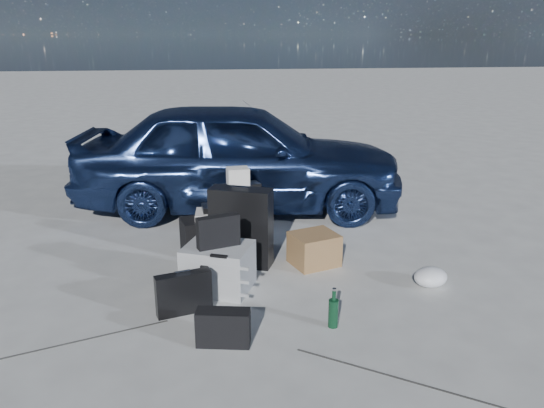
{
  "coord_description": "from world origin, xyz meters",
  "views": [
    {
      "loc": [
        -0.36,
        -3.84,
        2.06
      ],
      "look_at": [
        0.29,
        0.85,
        0.54
      ],
      "focal_mm": 35.0,
      "sensor_mm": 36.0,
      "label": 1
    }
  ],
  "objects_px": {
    "briefcase": "(184,293)",
    "suitcase_left": "(241,227)",
    "cardboard_box": "(314,249)",
    "pelican_case": "(218,267)",
    "green_bottle": "(334,309)",
    "car": "(240,156)",
    "suitcase_right": "(237,211)",
    "duffel_bag": "(217,233)"
  },
  "relations": [
    {
      "from": "briefcase",
      "to": "cardboard_box",
      "type": "bearing_deg",
      "value": 17.15
    },
    {
      "from": "duffel_bag",
      "to": "suitcase_right",
      "type": "bearing_deg",
      "value": 41.44
    },
    {
      "from": "briefcase",
      "to": "suitcase_right",
      "type": "xyz_separation_m",
      "value": [
        0.54,
        1.58,
        0.12
      ]
    },
    {
      "from": "pelican_case",
      "to": "duffel_bag",
      "type": "bearing_deg",
      "value": 111.89
    },
    {
      "from": "duffel_bag",
      "to": "cardboard_box",
      "type": "distance_m",
      "value": 1.01
    },
    {
      "from": "duffel_bag",
      "to": "briefcase",
      "type": "bearing_deg",
      "value": -116.87
    },
    {
      "from": "pelican_case",
      "to": "duffel_bag",
      "type": "relative_size",
      "value": 0.78
    },
    {
      "from": "pelican_case",
      "to": "cardboard_box",
      "type": "distance_m",
      "value": 0.98
    },
    {
      "from": "briefcase",
      "to": "green_bottle",
      "type": "bearing_deg",
      "value": -33.74
    },
    {
      "from": "suitcase_right",
      "to": "car",
      "type": "bearing_deg",
      "value": 67.98
    },
    {
      "from": "suitcase_left",
      "to": "duffel_bag",
      "type": "xyz_separation_m",
      "value": [
        -0.22,
        0.39,
        -0.2
      ]
    },
    {
      "from": "briefcase",
      "to": "green_bottle",
      "type": "xyz_separation_m",
      "value": [
        1.09,
        -0.36,
        -0.02
      ]
    },
    {
      "from": "briefcase",
      "to": "cardboard_box",
      "type": "relative_size",
      "value": 1.06
    },
    {
      "from": "cardboard_box",
      "to": "green_bottle",
      "type": "distance_m",
      "value": 1.12
    },
    {
      "from": "duffel_bag",
      "to": "green_bottle",
      "type": "height_order",
      "value": "duffel_bag"
    },
    {
      "from": "briefcase",
      "to": "duffel_bag",
      "type": "distance_m",
      "value": 1.28
    },
    {
      "from": "pelican_case",
      "to": "suitcase_right",
      "type": "height_order",
      "value": "suitcase_right"
    },
    {
      "from": "duffel_bag",
      "to": "green_bottle",
      "type": "xyz_separation_m",
      "value": [
        0.79,
        -1.6,
        -0.02
      ]
    },
    {
      "from": "briefcase",
      "to": "cardboard_box",
      "type": "height_order",
      "value": "briefcase"
    },
    {
      "from": "pelican_case",
      "to": "green_bottle",
      "type": "relative_size",
      "value": 1.8
    },
    {
      "from": "suitcase_left",
      "to": "briefcase",
      "type": "bearing_deg",
      "value": -98.44
    },
    {
      "from": "cardboard_box",
      "to": "duffel_bag",
      "type": "bearing_deg",
      "value": 151.43
    },
    {
      "from": "duffel_bag",
      "to": "pelican_case",
      "type": "bearing_deg",
      "value": -104.51
    },
    {
      "from": "car",
      "to": "briefcase",
      "type": "distance_m",
      "value": 2.69
    },
    {
      "from": "suitcase_right",
      "to": "duffel_bag",
      "type": "height_order",
      "value": "suitcase_right"
    },
    {
      "from": "briefcase",
      "to": "suitcase_left",
      "type": "xyz_separation_m",
      "value": [
        0.52,
        0.86,
        0.2
      ]
    },
    {
      "from": "briefcase",
      "to": "green_bottle",
      "type": "distance_m",
      "value": 1.15
    },
    {
      "from": "suitcase_left",
      "to": "green_bottle",
      "type": "distance_m",
      "value": 1.36
    },
    {
      "from": "car",
      "to": "suitcase_right",
      "type": "distance_m",
      "value": 1.06
    },
    {
      "from": "car",
      "to": "briefcase",
      "type": "xyz_separation_m",
      "value": [
        -0.64,
        -2.56,
        -0.5
      ]
    },
    {
      "from": "briefcase",
      "to": "suitcase_left",
      "type": "height_order",
      "value": "suitcase_left"
    },
    {
      "from": "briefcase",
      "to": "suitcase_left",
      "type": "bearing_deg",
      "value": 43.4
    },
    {
      "from": "pelican_case",
      "to": "green_bottle",
      "type": "distance_m",
      "value": 1.1
    },
    {
      "from": "suitcase_right",
      "to": "green_bottle",
      "type": "height_order",
      "value": "suitcase_right"
    },
    {
      "from": "pelican_case",
      "to": "suitcase_left",
      "type": "xyz_separation_m",
      "value": [
        0.23,
        0.48,
        0.17
      ]
    },
    {
      "from": "suitcase_left",
      "to": "cardboard_box",
      "type": "xyz_separation_m",
      "value": [
        0.67,
        -0.1,
        -0.22
      ]
    },
    {
      "from": "suitcase_left",
      "to": "duffel_bag",
      "type": "distance_m",
      "value": 0.49
    },
    {
      "from": "green_bottle",
      "to": "suitcase_right",
      "type": "bearing_deg",
      "value": 105.97
    },
    {
      "from": "briefcase",
      "to": "suitcase_right",
      "type": "relative_size",
      "value": 0.74
    },
    {
      "from": "car",
      "to": "pelican_case",
      "type": "bearing_deg",
      "value": 178.07
    },
    {
      "from": "car",
      "to": "suitcase_left",
      "type": "bearing_deg",
      "value": -176.78
    },
    {
      "from": "pelican_case",
      "to": "cardboard_box",
      "type": "height_order",
      "value": "pelican_case"
    }
  ]
}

